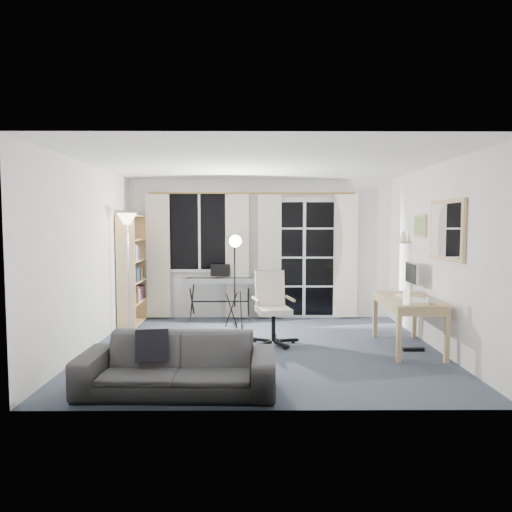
{
  "coord_description": "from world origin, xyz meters",
  "views": [
    {
      "loc": [
        -0.13,
        -5.88,
        1.62
      ],
      "look_at": [
        -0.09,
        0.35,
        1.19
      ],
      "focal_mm": 32.0,
      "sensor_mm": 36.0,
      "label": 1
    }
  ],
  "objects": [
    {
      "name": "window",
      "position": [
        -1.05,
        1.97,
        1.5
      ],
      "size": [
        1.2,
        0.08,
        1.4
      ],
      "color": "white",
      "rests_on": "floor"
    },
    {
      "name": "french_door",
      "position": [
        0.75,
        1.97,
        1.03
      ],
      "size": [
        1.32,
        0.09,
        2.11
      ],
      "color": "white",
      "rests_on": "floor"
    },
    {
      "name": "desk",
      "position": [
        1.88,
        -0.04,
        0.59
      ],
      "size": [
        0.67,
        1.28,
        0.67
      ],
      "rotation": [
        0.0,
        0.0,
        -0.03
      ],
      "color": "tan",
      "rests_on": "floor"
    },
    {
      "name": "mug",
      "position": [
        1.98,
        -0.54,
        0.73
      ],
      "size": [
        0.11,
        0.09,
        0.11
      ],
      "primitive_type": "imported",
      "rotation": [
        0.0,
        0.0,
        -0.03
      ],
      "color": "silver",
      "rests_on": "desk"
    },
    {
      "name": "framed_print",
      "position": [
        2.23,
        0.55,
        1.6
      ],
      "size": [
        0.03,
        0.42,
        0.32
      ],
      "color": "tan",
      "rests_on": "floor"
    },
    {
      "name": "desk_clutter",
      "position": [
        1.82,
        -0.25,
        0.53
      ],
      "size": [
        0.41,
        0.76,
        0.85
      ],
      "rotation": [
        0.0,
        0.0,
        -0.03
      ],
      "color": "white",
      "rests_on": "desk"
    },
    {
      "name": "floor",
      "position": [
        0.0,
        0.0,
        -0.01
      ],
      "size": [
        4.5,
        4.0,
        0.02
      ],
      "primitive_type": "cube",
      "color": "#394353",
      "rests_on": "ground"
    },
    {
      "name": "wall_shelf",
      "position": [
        2.16,
        1.05,
        1.41
      ],
      "size": [
        0.16,
        0.3,
        0.18
      ],
      "color": "tan",
      "rests_on": "floor"
    },
    {
      "name": "keyboard_piano",
      "position": [
        -0.68,
        1.7,
        0.67
      ],
      "size": [
        1.23,
        0.61,
        0.89
      ],
      "rotation": [
        0.0,
        0.0,
        0.02
      ],
      "color": "black",
      "rests_on": "floor"
    },
    {
      "name": "studio_light",
      "position": [
        -0.41,
        1.11,
        1.2
      ],
      "size": [
        0.3,
        0.3,
        1.5
      ],
      "rotation": [
        0.0,
        0.0,
        0.15
      ],
      "color": "black",
      "rests_on": "floor"
    },
    {
      "name": "wall_mirror",
      "position": [
        2.22,
        -0.35,
        1.55
      ],
      "size": [
        0.04,
        0.94,
        0.74
      ],
      "color": "tan",
      "rests_on": "floor"
    },
    {
      "name": "curtains",
      "position": [
        -0.14,
        1.88,
        1.09
      ],
      "size": [
        3.6,
        0.07,
        2.13
      ],
      "color": "gold",
      "rests_on": "floor"
    },
    {
      "name": "bookshelf",
      "position": [
        -2.12,
        1.47,
        0.85
      ],
      "size": [
        0.3,
        0.83,
        1.78
      ],
      "rotation": [
        0.0,
        0.0,
        0.01
      ],
      "color": "tan",
      "rests_on": "floor"
    },
    {
      "name": "office_chair",
      "position": [
        0.12,
        0.31,
        0.58
      ],
      "size": [
        0.68,
        0.67,
        0.99
      ],
      "rotation": [
        0.0,
        0.0,
        0.21
      ],
      "color": "black",
      "rests_on": "floor"
    },
    {
      "name": "monitor",
      "position": [
        2.08,
        0.41,
        0.93
      ],
      "size": [
        0.17,
        0.49,
        0.42
      ],
      "rotation": [
        0.0,
        0.0,
        -0.03
      ],
      "color": "silver",
      "rests_on": "desk"
    },
    {
      "name": "sofa",
      "position": [
        -0.86,
        -1.55,
        0.37
      ],
      "size": [
        1.89,
        0.6,
        0.73
      ],
      "rotation": [
        0.0,
        0.0,
        -0.03
      ],
      "color": "#343437",
      "rests_on": "floor"
    },
    {
      "name": "torchiere_lamp",
      "position": [
        -1.99,
        0.87,
        1.44
      ],
      "size": [
        0.31,
        0.31,
        1.79
      ],
      "rotation": [
        0.0,
        0.0,
        0.1
      ],
      "color": "#B2B2B7",
      "rests_on": "floor"
    }
  ]
}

